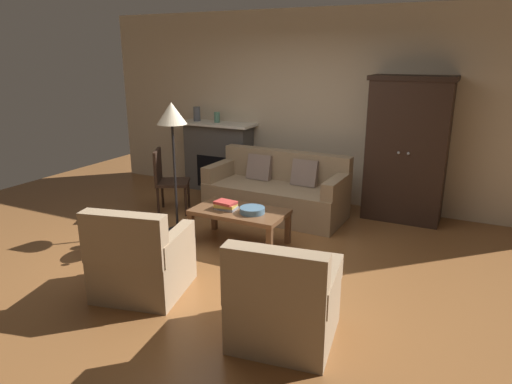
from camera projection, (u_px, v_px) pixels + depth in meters
name	position (u px, v px, depth m)	size (l,w,h in m)	color
ground_plane	(233.00, 261.00, 5.03)	(9.60, 9.60, 0.00)	brown
back_wall	(316.00, 108.00, 6.81)	(7.20, 0.10, 2.80)	beige
fireplace	(219.00, 156.00, 7.50)	(1.26, 0.48, 1.12)	#4C4947
armoire	(407.00, 150.00, 6.06)	(1.06, 0.57, 1.91)	black
couch	(277.00, 193.00, 6.39)	(1.94, 0.91, 0.86)	#937A5B
coffee_table	(239.00, 214.00, 5.39)	(1.10, 0.60, 0.42)	brown
fruit_bowl	(252.00, 210.00, 5.26)	(0.29, 0.29, 0.07)	slate
book_stack	(226.00, 205.00, 5.39)	(0.26, 0.20, 0.10)	gray
mantel_vase_slate	(197.00, 114.00, 7.45)	(0.11, 0.11, 0.23)	#565B66
mantel_vase_jade	(217.00, 117.00, 7.30)	(0.09, 0.09, 0.16)	slate
armchair_near_left	(141.00, 262.00, 4.27)	(0.92, 0.92, 0.88)	#997F60
armchair_near_right	(284.00, 304.00, 3.55)	(0.87, 0.87, 0.88)	#997F60
side_chair_wooden	(166.00, 177.00, 6.45)	(0.60, 0.60, 0.90)	black
floor_lamp	(172.00, 121.00, 5.46)	(0.36, 0.36, 1.63)	black
dog	(105.00, 231.00, 5.20)	(0.33, 0.54, 0.39)	beige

